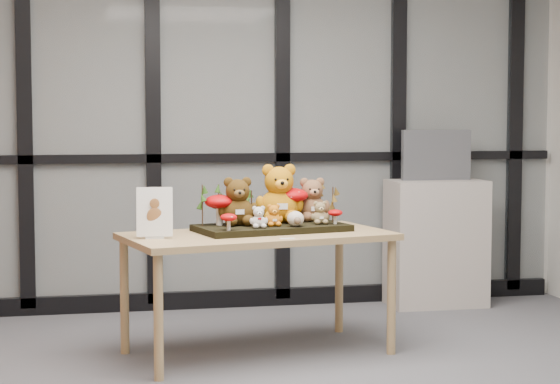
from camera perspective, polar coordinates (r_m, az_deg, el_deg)
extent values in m
plane|color=beige|center=(7.05, -3.52, 4.79)|extent=(5.00, 0.00, 5.00)
cube|color=#2D383F|center=(7.02, -3.48, 4.80)|extent=(4.90, 0.02, 2.70)
cube|color=black|center=(7.14, -3.43, -6.02)|extent=(4.90, 0.06, 0.12)
cube|color=black|center=(7.02, -3.47, 1.94)|extent=(4.90, 0.06, 0.06)
cube|color=black|center=(6.95, -14.18, 4.66)|extent=(0.10, 0.06, 2.70)
cube|color=black|center=(6.97, -7.16, 4.77)|extent=(0.10, 0.06, 2.70)
cube|color=black|center=(7.10, 0.13, 4.80)|extent=(0.10, 0.06, 2.70)
cube|color=black|center=(7.32, 6.67, 4.77)|extent=(0.10, 0.06, 2.70)
cube|color=black|center=(7.65, 13.09, 4.67)|extent=(0.10, 0.06, 2.70)
cube|color=tan|center=(5.70, -1.26, -2.51)|extent=(1.59, 1.03, 0.04)
cylinder|color=tan|center=(5.23, -6.86, -7.03)|extent=(0.05, 0.05, 0.65)
cylinder|color=tan|center=(5.82, -8.75, -5.84)|extent=(0.05, 0.05, 0.65)
cylinder|color=tan|center=(5.78, 6.29, -5.90)|extent=(0.05, 0.05, 0.65)
cylinder|color=tan|center=(6.32, 3.35, -4.96)|extent=(0.05, 0.05, 0.65)
cube|color=black|center=(5.79, -0.47, -2.04)|extent=(0.92, 0.60, 0.04)
cube|color=silver|center=(5.51, -7.06, -2.55)|extent=(0.11, 0.07, 0.01)
cube|color=white|center=(5.49, -7.07, -1.12)|extent=(0.20, 0.08, 0.26)
ellipsoid|color=brown|center=(5.49, -7.06, -1.37)|extent=(0.09, 0.01, 0.10)
ellipsoid|color=brown|center=(5.48, -7.07, -0.64)|extent=(0.05, 0.01, 0.05)
cube|color=white|center=(5.45, 0.39, -2.63)|extent=(0.08, 0.03, 0.00)
cube|color=#A39A92|center=(7.23, 8.77, -2.85)|extent=(0.67, 0.39, 0.89)
cube|color=#4A4C52|center=(7.20, 8.78, 2.07)|extent=(0.50, 0.05, 0.35)
cube|color=black|center=(7.18, 8.84, 2.06)|extent=(0.44, 0.00, 0.29)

